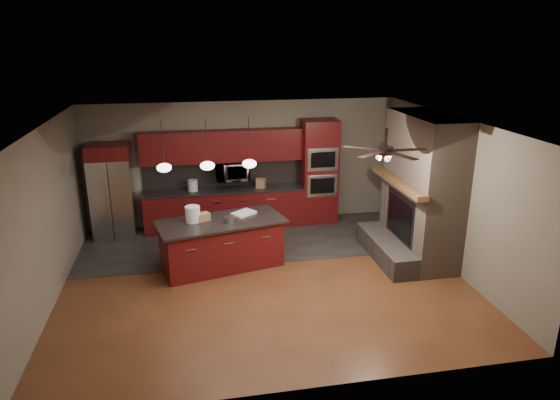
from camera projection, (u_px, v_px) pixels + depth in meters
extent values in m
plane|color=brown|center=(265.00, 279.00, 8.96)|extent=(7.00, 7.00, 0.00)
cube|color=white|center=(263.00, 123.00, 8.08)|extent=(7.00, 6.00, 0.02)
cube|color=gray|center=(243.00, 163.00, 11.32)|extent=(7.00, 0.02, 2.80)
cube|color=gray|center=(452.00, 194.00, 9.14)|extent=(0.02, 6.00, 2.80)
cube|color=gray|center=(46.00, 218.00, 7.90)|extent=(0.02, 6.00, 2.80)
cube|color=#312E2C|center=(251.00, 240.00, 10.64)|extent=(7.00, 2.40, 0.01)
cube|color=#776355|center=(422.00, 189.00, 9.45)|extent=(0.80, 2.00, 2.80)
cube|color=#504742|center=(386.00, 249.00, 9.71)|extent=(0.50, 2.00, 0.40)
cube|color=#2D2D30|center=(401.00, 218.00, 9.56)|extent=(0.05, 1.20, 0.95)
cube|color=black|center=(400.00, 218.00, 9.55)|extent=(0.02, 1.00, 0.75)
cube|color=brown|center=(398.00, 182.00, 9.31)|extent=(0.22, 2.10, 0.10)
cube|color=#581011|center=(225.00, 209.00, 11.26)|extent=(3.55, 0.60, 0.86)
cube|color=black|center=(224.00, 190.00, 11.12)|extent=(3.59, 0.64, 0.04)
cube|color=black|center=(223.00, 173.00, 11.28)|extent=(3.55, 0.03, 0.60)
cube|color=#581011|center=(222.00, 146.00, 10.93)|extent=(3.55, 0.35, 0.70)
cube|color=#581011|center=(319.00, 172.00, 11.41)|extent=(0.80, 0.60, 2.38)
cube|color=silver|center=(322.00, 186.00, 11.20)|extent=(0.70, 0.03, 0.52)
cube|color=black|center=(322.00, 186.00, 11.18)|extent=(0.55, 0.02, 0.35)
cube|color=silver|center=(323.00, 160.00, 11.01)|extent=(0.70, 0.03, 0.52)
cube|color=black|center=(323.00, 160.00, 10.99)|extent=(0.55, 0.02, 0.35)
imported|color=silver|center=(232.00, 171.00, 11.07)|extent=(0.73, 0.41, 0.50)
cube|color=silver|center=(113.00, 198.00, 10.63)|extent=(0.86, 0.72, 1.73)
cube|color=#2D2D30|center=(111.00, 203.00, 10.29)|extent=(0.02, 0.02, 1.71)
cube|color=silver|center=(105.00, 201.00, 10.25)|extent=(0.03, 0.03, 0.86)
cube|color=silver|center=(115.00, 201.00, 10.28)|extent=(0.03, 0.03, 0.86)
cube|color=#581011|center=(108.00, 151.00, 10.31)|extent=(0.86, 0.72, 0.30)
cube|color=#581011|center=(222.00, 245.00, 9.32)|extent=(2.31, 1.37, 0.88)
cube|color=black|center=(221.00, 222.00, 9.17)|extent=(2.49, 1.55, 0.04)
cylinder|color=white|center=(193.00, 214.00, 9.07)|extent=(0.35, 0.35, 0.29)
cylinder|color=#A5A5AA|center=(230.00, 219.00, 9.06)|extent=(0.21, 0.21, 0.12)
cube|color=white|center=(244.00, 213.00, 9.49)|extent=(0.52, 0.49, 0.04)
cube|color=#926F4B|center=(203.00, 217.00, 9.15)|extent=(0.27, 0.25, 0.14)
cylinder|color=silver|center=(193.00, 185.00, 10.95)|extent=(0.24, 0.24, 0.25)
cube|color=#94704C|center=(261.00, 183.00, 11.18)|extent=(0.24, 0.22, 0.22)
cylinder|color=black|center=(162.00, 142.00, 8.57)|extent=(0.01, 0.01, 0.78)
ellipsoid|color=white|center=(164.00, 168.00, 8.71)|extent=(0.26, 0.26, 0.16)
cylinder|color=black|center=(206.00, 141.00, 8.70)|extent=(0.01, 0.01, 0.78)
ellipsoid|color=white|center=(207.00, 166.00, 8.84)|extent=(0.26, 0.26, 0.16)
cylinder|color=black|center=(249.00, 139.00, 8.83)|extent=(0.01, 0.01, 0.78)
ellipsoid|color=white|center=(249.00, 164.00, 8.97)|extent=(0.26, 0.26, 0.16)
cylinder|color=black|center=(386.00, 138.00, 7.70)|extent=(0.04, 0.04, 0.30)
cylinder|color=black|center=(385.00, 151.00, 7.77)|extent=(0.24, 0.24, 0.12)
cube|color=black|center=(408.00, 150.00, 7.83)|extent=(0.60, 0.12, 0.01)
cube|color=black|center=(384.00, 146.00, 8.12)|extent=(0.30, 0.61, 0.01)
cube|color=black|center=(362.00, 148.00, 7.92)|extent=(0.56, 0.45, 0.01)
cube|color=black|center=(372.00, 155.00, 7.50)|extent=(0.56, 0.45, 0.01)
cube|color=black|center=(402.00, 156.00, 7.45)|extent=(0.30, 0.61, 0.01)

